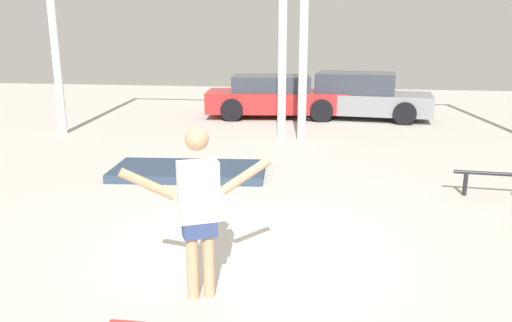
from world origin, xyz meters
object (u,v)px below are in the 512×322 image
object	(u,v)px
skateboarder	(199,205)
parked_car_grey	(359,97)
parked_car_red	(275,97)
manual_pad	(189,171)

from	to	relation	value
skateboarder	parked_car_grey	world-z (taller)	skateboarder
skateboarder	parked_car_red	xyz separation A→B (m)	(-0.45, 10.83, -0.34)
manual_pad	skateboarder	bearing A→B (deg)	-72.68
skateboarder	manual_pad	world-z (taller)	skateboarder
parked_car_red	manual_pad	bearing A→B (deg)	-103.30
skateboarder	manual_pad	bearing A→B (deg)	81.64
parked_car_red	parked_car_grey	size ratio (longest dim) A/B	1.02
parked_car_grey	manual_pad	bearing A→B (deg)	-110.71
parked_car_red	parked_car_grey	bearing A→B (deg)	-2.55
manual_pad	parked_car_red	bearing A→B (deg)	82.66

